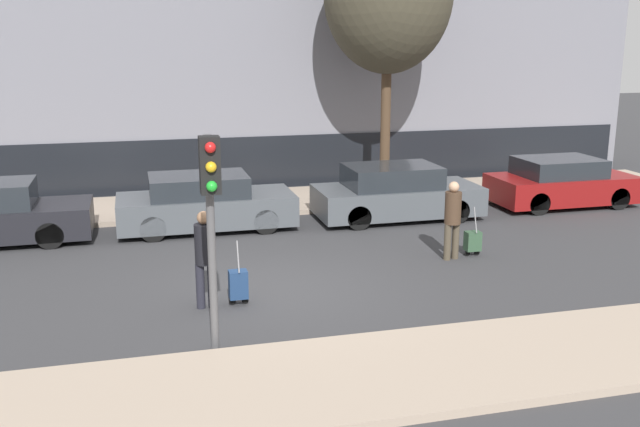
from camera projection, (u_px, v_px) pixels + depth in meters
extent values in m
plane|color=#38383A|center=(272.00, 291.00, 13.05)|extent=(80.00, 80.00, 0.00)
cube|color=tan|center=(325.00, 381.00, 9.51)|extent=(28.00, 2.50, 0.12)
cube|color=tan|center=(224.00, 204.00, 19.61)|extent=(28.00, 3.00, 0.12)
cube|color=black|center=(214.00, 164.00, 21.48)|extent=(27.44, 0.06, 1.60)
cylinder|color=black|center=(50.00, 235.00, 15.62)|extent=(0.60, 0.18, 0.60)
cylinder|color=black|center=(56.00, 219.00, 17.05)|extent=(0.60, 0.18, 0.60)
cube|color=#4C5156|center=(207.00, 209.00, 17.19)|extent=(4.20, 1.80, 0.70)
cube|color=#23282D|center=(199.00, 185.00, 17.01)|extent=(2.31, 1.59, 0.49)
cylinder|color=black|center=(266.00, 221.00, 16.80)|extent=(0.60, 0.18, 0.60)
cylinder|color=black|center=(254.00, 206.00, 18.32)|extent=(0.60, 0.18, 0.60)
cylinder|color=black|center=(153.00, 229.00, 16.16)|extent=(0.60, 0.18, 0.60)
cylinder|color=black|center=(151.00, 212.00, 17.68)|extent=(0.60, 0.18, 0.60)
cube|color=#4C5156|center=(397.00, 200.00, 18.20)|extent=(4.17, 1.82, 0.70)
cube|color=#23282D|center=(392.00, 176.00, 18.01)|extent=(2.30, 1.60, 0.54)
cylinder|color=black|center=(457.00, 211.00, 17.79)|extent=(0.60, 0.18, 0.60)
cylinder|color=black|center=(431.00, 197.00, 19.33)|extent=(0.60, 0.18, 0.60)
cylinder|color=black|center=(359.00, 218.00, 17.15)|extent=(0.60, 0.18, 0.60)
cylinder|color=black|center=(340.00, 203.00, 18.69)|extent=(0.60, 0.18, 0.60)
cube|color=maroon|center=(562.00, 188.00, 19.62)|extent=(3.90, 1.84, 0.70)
cube|color=#23282D|center=(559.00, 167.00, 19.44)|extent=(2.15, 1.62, 0.48)
cylinder|color=black|center=(619.00, 199.00, 19.19)|extent=(0.60, 0.18, 0.60)
cylinder|color=black|center=(582.00, 187.00, 20.74)|extent=(0.60, 0.18, 0.60)
cylinder|color=black|center=(539.00, 204.00, 18.59)|extent=(0.60, 0.18, 0.60)
cylinder|color=black|center=(507.00, 191.00, 20.15)|extent=(0.60, 0.18, 0.60)
cylinder|color=#23232D|center=(212.00, 285.00, 12.19)|extent=(0.15, 0.15, 0.79)
cylinder|color=#23232D|center=(200.00, 286.00, 12.14)|extent=(0.15, 0.15, 0.79)
cylinder|color=black|center=(205.00, 244.00, 11.99)|extent=(0.34, 0.34, 0.69)
sphere|color=#936B4C|center=(203.00, 218.00, 11.88)|extent=(0.22, 0.22, 0.22)
cube|color=navy|center=(238.00, 284.00, 12.31)|extent=(0.32, 0.24, 0.49)
cylinder|color=black|center=(232.00, 302.00, 12.36)|extent=(0.12, 0.03, 0.12)
cylinder|color=black|center=(245.00, 300.00, 12.41)|extent=(0.12, 0.03, 0.12)
cylinder|color=gray|center=(238.00, 257.00, 12.12)|extent=(0.02, 0.19, 0.53)
cylinder|color=#4C4233|center=(455.00, 241.00, 14.89)|extent=(0.15, 0.15, 0.77)
cylinder|color=#4C4233|center=(447.00, 242.00, 14.81)|extent=(0.15, 0.15, 0.77)
cylinder|color=#473323|center=(453.00, 208.00, 14.68)|extent=(0.34, 0.34, 0.67)
sphere|color=tan|center=(454.00, 187.00, 14.57)|extent=(0.22, 0.22, 0.22)
cube|color=#335138|center=(473.00, 241.00, 15.09)|extent=(0.32, 0.24, 0.41)
cylinder|color=black|center=(467.00, 253.00, 15.13)|extent=(0.12, 0.03, 0.12)
cylinder|color=black|center=(477.00, 253.00, 15.18)|extent=(0.12, 0.03, 0.12)
cylinder|color=gray|center=(475.00, 220.00, 14.91)|extent=(0.02, 0.19, 0.53)
cylinder|color=#515154|center=(212.00, 246.00, 10.23)|extent=(0.12, 0.12, 3.21)
cube|color=black|center=(210.00, 165.00, 9.77)|extent=(0.28, 0.24, 0.80)
sphere|color=red|center=(210.00, 147.00, 9.57)|extent=(0.15, 0.15, 0.15)
sphere|color=gold|center=(211.00, 167.00, 9.63)|extent=(0.15, 0.15, 0.15)
sphere|color=green|center=(212.00, 186.00, 9.70)|extent=(0.15, 0.15, 0.15)
cylinder|color=#4C3826|center=(385.00, 125.00, 20.29)|extent=(0.28, 0.28, 3.95)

